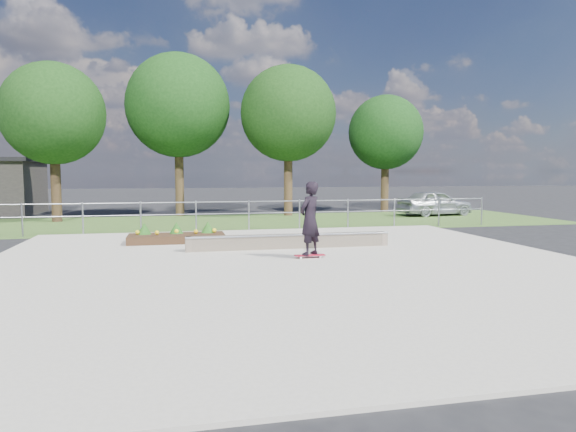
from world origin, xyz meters
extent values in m
plane|color=black|center=(0.00, 0.00, 0.00)|extent=(120.00, 120.00, 0.00)
cube|color=#355421|center=(0.00, 11.00, 0.01)|extent=(30.00, 8.00, 0.02)
cube|color=#A49E91|center=(0.00, 0.00, 0.03)|extent=(15.00, 15.00, 0.06)
cylinder|color=gray|center=(-8.00, 7.50, 0.60)|extent=(0.06, 0.06, 1.20)
cylinder|color=#93969B|center=(-6.00, 7.50, 0.60)|extent=(0.06, 0.06, 1.20)
cylinder|color=gray|center=(-4.00, 7.50, 0.60)|extent=(0.06, 0.06, 1.20)
cylinder|color=#999CA1|center=(-2.00, 7.50, 0.60)|extent=(0.06, 0.06, 1.20)
cylinder|color=#989AA1|center=(0.00, 7.50, 0.60)|extent=(0.06, 0.06, 1.20)
cylinder|color=gray|center=(2.00, 7.50, 0.60)|extent=(0.06, 0.06, 1.20)
cylinder|color=gray|center=(4.00, 7.50, 0.60)|extent=(0.06, 0.06, 1.20)
cylinder|color=#999CA1|center=(6.00, 7.50, 0.60)|extent=(0.06, 0.06, 1.20)
cylinder|color=gray|center=(8.00, 7.50, 0.60)|extent=(0.06, 0.06, 1.20)
cylinder|color=#9B9DA4|center=(10.00, 7.50, 0.60)|extent=(0.06, 0.06, 1.20)
cylinder|color=gray|center=(0.00, 7.50, 1.15)|extent=(20.00, 0.04, 0.04)
cylinder|color=gray|center=(0.00, 7.50, 0.70)|extent=(20.00, 0.04, 0.04)
cylinder|color=black|center=(-8.00, 13.00, 1.46)|extent=(0.44, 0.44, 2.93)
sphere|color=black|center=(-8.00, 13.00, 4.88)|extent=(4.55, 4.55, 4.55)
cylinder|color=#332414|center=(-2.50, 15.00, 1.69)|extent=(0.44, 0.44, 3.38)
sphere|color=black|center=(-2.50, 15.00, 5.62)|extent=(5.25, 5.25, 5.25)
cylinder|color=#362415|center=(3.00, 14.00, 1.57)|extent=(0.44, 0.44, 3.15)
sphere|color=black|center=(3.00, 14.00, 5.25)|extent=(4.90, 4.90, 4.90)
cylinder|color=#352515|center=(9.00, 15.50, 1.35)|extent=(0.44, 0.44, 2.70)
sphere|color=black|center=(9.00, 15.50, 4.50)|extent=(4.20, 4.20, 4.20)
cube|color=brown|center=(0.48, 2.58, 0.26)|extent=(6.00, 0.40, 0.40)
cylinder|color=#94969C|center=(0.48, 2.38, 0.46)|extent=(6.00, 0.06, 0.06)
cube|color=brown|center=(-2.42, 2.58, 0.26)|extent=(0.15, 0.42, 0.40)
cube|color=#6C5D4F|center=(3.38, 2.58, 0.26)|extent=(0.15, 0.42, 0.40)
cube|color=black|center=(-2.74, 4.60, 0.18)|extent=(3.00, 1.20, 0.25)
sphere|color=yellow|center=(-3.94, 4.70, 0.39)|extent=(0.14, 0.14, 0.14)
sphere|color=yellow|center=(-3.34, 4.50, 0.39)|extent=(0.14, 0.14, 0.14)
sphere|color=yellow|center=(-2.74, 4.70, 0.39)|extent=(0.14, 0.14, 0.14)
sphere|color=gold|center=(-2.14, 4.50, 0.39)|extent=(0.14, 0.14, 0.14)
sphere|color=yellow|center=(-1.54, 4.70, 0.39)|extent=(0.14, 0.14, 0.14)
cone|color=#194614|center=(-3.74, 4.85, 0.49)|extent=(0.44, 0.44, 0.36)
cone|color=#184714|center=(-2.74, 4.85, 0.49)|extent=(0.44, 0.44, 0.36)
cone|color=#1C4C15|center=(-1.74, 4.85, 0.49)|extent=(0.44, 0.44, 0.36)
cylinder|color=white|center=(0.36, 0.69, 0.09)|extent=(0.05, 0.03, 0.05)
cylinder|color=white|center=(0.36, 0.87, 0.09)|extent=(0.05, 0.03, 0.05)
cylinder|color=silver|center=(0.88, 0.69, 0.09)|extent=(0.05, 0.03, 0.05)
cylinder|color=silver|center=(0.88, 0.87, 0.09)|extent=(0.05, 0.03, 0.05)
cylinder|color=gray|center=(0.36, 0.78, 0.11)|extent=(0.02, 0.18, 0.02)
cylinder|color=gray|center=(0.88, 0.78, 0.11)|extent=(0.02, 0.18, 0.02)
cube|color=#A7142A|center=(0.62, 0.78, 0.13)|extent=(0.80, 0.21, 0.02)
imported|color=black|center=(0.62, 0.78, 1.09)|extent=(0.82, 0.79, 1.90)
imported|color=#A0A5A9|center=(10.42, 12.29, 0.67)|extent=(4.12, 2.12, 1.34)
camera|label=1|loc=(-2.80, -11.95, 2.31)|focal=32.00mm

